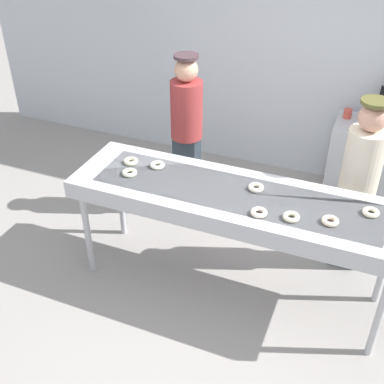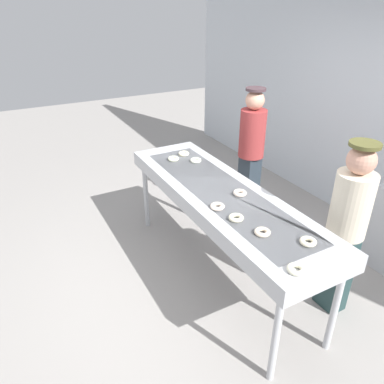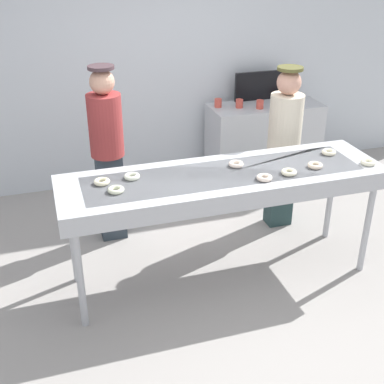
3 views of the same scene
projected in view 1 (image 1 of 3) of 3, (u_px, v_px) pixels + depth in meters
name	position (u px, v px, depth m)	size (l,w,h in m)	color
ground_plane	(229.00, 284.00, 4.28)	(16.00, 16.00, 0.00)	#9E9993
back_wall	(303.00, 31.00, 5.07)	(8.00, 0.12, 3.29)	silver
fryer_conveyor	(233.00, 201.00, 3.78)	(2.62, 0.75, 0.98)	#B7BABF
sugar_donut_0	(256.00, 187.00, 3.76)	(0.12, 0.12, 0.04)	#F8E2CD
sugar_donut_1	(291.00, 217.00, 3.45)	(0.12, 0.12, 0.04)	#F1EAC4
sugar_donut_2	(131.00, 161.00, 4.10)	(0.12, 0.12, 0.04)	#F8F0C5
sugar_donut_3	(330.00, 221.00, 3.41)	(0.12, 0.12, 0.04)	#FEE5C4
sugar_donut_4	(259.00, 212.00, 3.49)	(0.12, 0.12, 0.04)	#FBE3CD
sugar_donut_5	(130.00, 173.00, 3.95)	(0.12, 0.12, 0.04)	#EBF0C8
sugar_donut_7	(157.00, 165.00, 4.05)	(0.12, 0.12, 0.04)	white
sugar_donut_8	(371.00, 212.00, 3.49)	(0.12, 0.12, 0.04)	#FAEFC9
worker_baker	(187.00, 130.00, 4.72)	(0.31, 0.31, 1.68)	#29343D
worker_assistant	(359.00, 180.00, 4.03)	(0.32, 0.32, 1.61)	#223A3B
paper_cup_0	(369.00, 121.00, 4.83)	(0.08, 0.08, 0.10)	#CC4C3F
paper_cup_1	(348.00, 113.00, 4.97)	(0.08, 0.08, 0.10)	#CC4C3F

